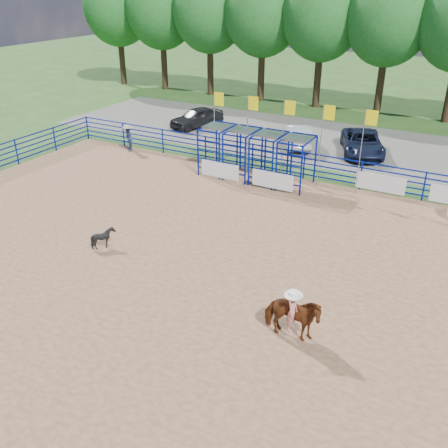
{
  "coord_description": "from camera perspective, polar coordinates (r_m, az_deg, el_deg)",
  "views": [
    {
      "loc": [
        8.27,
        -13.67,
        9.64
      ],
      "look_at": [
        0.18,
        1.0,
        1.3
      ],
      "focal_mm": 40.0,
      "sensor_mm": 36.0,
      "label": 1
    }
  ],
  "objects": [
    {
      "name": "car_c",
      "position": [
        31.41,
        15.52,
        8.94
      ],
      "size": [
        3.87,
        5.38,
        1.36
      ],
      "primitive_type": "imported",
      "rotation": [
        0.0,
        0.0,
        0.37
      ],
      "color": "black",
      "rests_on": "gravel_strip"
    },
    {
      "name": "car_a",
      "position": [
        36.07,
        -3.14,
        12.06
      ],
      "size": [
        2.94,
        4.36,
        1.38
      ],
      "primitive_type": "imported",
      "rotation": [
        0.0,
        0.0,
        -0.36
      ],
      "color": "black",
      "rests_on": "gravel_strip"
    },
    {
      "name": "perimeter_fence",
      "position": [
        18.29,
        -2.0,
        -2.65
      ],
      "size": [
        30.1,
        20.1,
        1.5
      ],
      "color": "#061994",
      "rests_on": "ground"
    },
    {
      "name": "treeline",
      "position": [
        40.58,
        18.5,
        22.26
      ],
      "size": [
        56.4,
        6.4,
        11.24
      ],
      "color": "#3F2B19",
      "rests_on": "ground"
    },
    {
      "name": "ground",
      "position": [
        18.66,
        -1.97,
        -4.66
      ],
      "size": [
        120.0,
        120.0,
        0.0
      ],
      "primitive_type": "plane",
      "color": "#3A5F26",
      "rests_on": "ground"
    },
    {
      "name": "horse_and_rider",
      "position": [
        14.8,
        7.78,
        -10.28
      ],
      "size": [
        1.85,
        0.98,
        2.24
      ],
      "color": "brown",
      "rests_on": "arena_dirt"
    },
    {
      "name": "calf",
      "position": [
        20.1,
        -13.6,
        -1.54
      ],
      "size": [
        0.9,
        0.83,
        0.87
      ],
      "primitive_type": "imported",
      "rotation": [
        0.0,
        0.0,
        1.75
      ],
      "color": "black",
      "rests_on": "arena_dirt"
    },
    {
      "name": "car_b",
      "position": [
        32.16,
        8.44,
        10.04
      ],
      "size": [
        3.06,
        4.44,
        1.39
      ],
      "primitive_type": "imported",
      "rotation": [
        0.0,
        0.0,
        3.56
      ],
      "color": "#999CA2",
      "rests_on": "gravel_strip"
    },
    {
      "name": "arena_dirt",
      "position": [
        18.66,
        -1.97,
        -4.63
      ],
      "size": [
        30.0,
        20.0,
        0.02
      ],
      "primitive_type": "cube",
      "color": "#9A6E4D",
      "rests_on": "ground"
    },
    {
      "name": "chute_assembly",
      "position": [
        26.09,
        4.36,
        7.64
      ],
      "size": [
        19.32,
        2.41,
        4.2
      ],
      "color": "#061994",
      "rests_on": "ground"
    },
    {
      "name": "spectator_cowboy",
      "position": [
        31.3,
        -10.92,
        9.59
      ],
      "size": [
        0.9,
        0.92,
        1.55
      ],
      "color": "navy",
      "rests_on": "arena_dirt"
    },
    {
      "name": "gravel_strip",
      "position": [
        33.2,
        13.35,
        8.87
      ],
      "size": [
        40.0,
        10.0,
        0.01
      ],
      "primitive_type": "cube",
      "color": "#65635A",
      "rests_on": "ground"
    }
  ]
}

